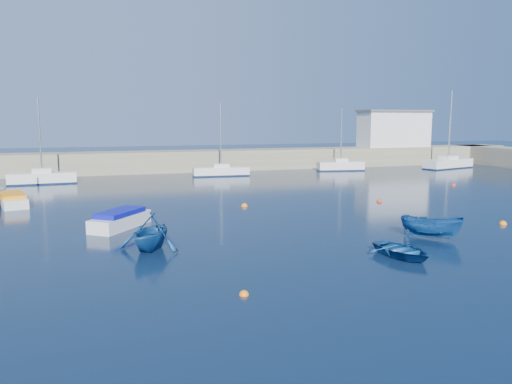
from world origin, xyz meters
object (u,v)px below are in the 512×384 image
object	(u,v)px
sailboat_7	(341,166)
dinghy_center	(402,251)
harbor_office	(394,130)
sailboat_6	(221,171)
motorboat_1	(120,220)
dinghy_left	(150,232)
sailboat_8	(448,163)
motorboat_2	(12,200)
sailboat_5	(42,178)
dinghy_right	(432,227)

from	to	relation	value
sailboat_7	dinghy_center	distance (m)	41.25
harbor_office	sailboat_6	size ratio (longest dim) A/B	1.18
motorboat_1	dinghy_left	xyz separation A→B (m)	(1.19, -5.77, 0.42)
sailboat_8	dinghy_left	size ratio (longest dim) A/B	2.91
sailboat_6	dinghy_left	bearing A→B (deg)	164.43
harbor_office	motorboat_2	distance (m)	52.57
harbor_office	dinghy_left	bearing A→B (deg)	-135.61
sailboat_5	dinghy_right	xyz separation A→B (m)	(22.77, -32.26, 0.01)
sailboat_8	motorboat_2	xyz separation A→B (m)	(-51.63, -14.56, -0.22)
sailboat_5	sailboat_7	size ratio (longest dim) A/B	1.09
motorboat_2	dinghy_right	xyz separation A→B (m)	(23.72, -18.76, 0.19)
harbor_office	sailboat_5	size ratio (longest dim) A/B	1.15
harbor_office	sailboat_8	distance (m)	9.30
harbor_office	sailboat_5	world-z (taller)	sailboat_5
sailboat_7	motorboat_2	bearing A→B (deg)	123.20
sailboat_8	motorboat_2	bearing A→B (deg)	90.36
sailboat_8	harbor_office	bearing A→B (deg)	13.71
sailboat_6	dinghy_right	bearing A→B (deg)	-169.49
sailboat_5	motorboat_1	size ratio (longest dim) A/B	1.94
sailboat_7	sailboat_8	size ratio (longest dim) A/B	0.77
sailboat_5	sailboat_6	xyz separation A→B (m)	(19.18, 1.54, -0.08)
harbor_office	sailboat_7	bearing A→B (deg)	-154.26
sailboat_7	sailboat_6	bearing A→B (deg)	103.37
sailboat_6	dinghy_center	distance (m)	36.65
sailboat_5	dinghy_center	bearing A→B (deg)	-154.45
sailboat_8	sailboat_7	bearing A→B (deg)	68.37
sailboat_5	motorboat_1	world-z (taller)	sailboat_5
sailboat_6	motorboat_2	distance (m)	25.12
sailboat_7	dinghy_right	bearing A→B (deg)	169.33
sailboat_7	motorboat_1	bearing A→B (deg)	142.15
sailboat_6	motorboat_2	xyz separation A→B (m)	(-20.13, -15.03, -0.11)
sailboat_7	sailboat_5	bearing A→B (deg)	103.54
dinghy_right	dinghy_center	bearing A→B (deg)	170.57
sailboat_8	motorboat_2	size ratio (longest dim) A/B	2.07
motorboat_1	motorboat_2	xyz separation A→B (m)	(-7.47, 10.69, -0.05)
harbor_office	dinghy_center	bearing A→B (deg)	-122.63
dinghy_left	sailboat_8	bearing A→B (deg)	65.75
sailboat_6	motorboat_2	bearing A→B (deg)	131.19
motorboat_2	dinghy_right	bearing A→B (deg)	-53.60
sailboat_6	sailboat_8	world-z (taller)	sailboat_8
motorboat_2	dinghy_right	size ratio (longest dim) A/B	1.49
harbor_office	dinghy_right	size ratio (longest dim) A/B	2.98
dinghy_center	sailboat_6	bearing A→B (deg)	78.55
sailboat_5	harbor_office	bearing A→B (deg)	-82.85
sailboat_8	motorboat_1	bearing A→B (deg)	104.37
sailboat_7	sailboat_8	bearing A→B (deg)	-87.13
motorboat_1	dinghy_center	bearing A→B (deg)	-3.94
harbor_office	dinghy_right	world-z (taller)	harbor_office
sailboat_5	motorboat_2	xyz separation A→B (m)	(-0.95, -13.50, -0.18)
motorboat_1	motorboat_2	bearing A→B (deg)	162.25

